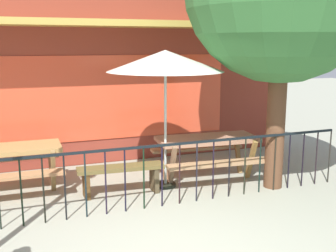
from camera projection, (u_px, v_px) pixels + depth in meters
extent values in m
cube|color=#4E281B|center=(97.00, 160.00, 8.81)|extent=(8.49, 0.54, 0.01)
cube|color=brown|center=(93.00, 42.00, 8.33)|extent=(8.49, 0.50, 4.91)
cube|color=#E54C2D|center=(98.00, 98.00, 8.31)|extent=(5.52, 0.02, 1.70)
cube|color=gold|center=(99.00, 23.00, 7.66)|extent=(7.21, 0.81, 0.12)
cube|color=black|center=(134.00, 148.00, 5.97)|extent=(7.13, 0.04, 0.04)
cylinder|color=black|center=(21.00, 193.00, 5.53)|extent=(0.02, 0.02, 0.95)
cylinder|color=black|center=(44.00, 190.00, 5.62)|extent=(0.02, 0.02, 0.95)
cylinder|color=black|center=(65.00, 187.00, 5.72)|extent=(0.02, 0.02, 0.95)
cylinder|color=black|center=(86.00, 185.00, 5.82)|extent=(0.02, 0.02, 0.95)
cylinder|color=black|center=(106.00, 183.00, 5.92)|extent=(0.02, 0.02, 0.95)
cylinder|color=black|center=(125.00, 180.00, 6.02)|extent=(0.02, 0.02, 0.95)
cylinder|color=black|center=(144.00, 178.00, 6.12)|extent=(0.02, 0.02, 0.95)
cylinder|color=black|center=(162.00, 176.00, 6.22)|extent=(0.02, 0.02, 0.95)
cylinder|color=black|center=(180.00, 174.00, 6.31)|extent=(0.02, 0.02, 0.95)
cylinder|color=black|center=(197.00, 172.00, 6.41)|extent=(0.02, 0.02, 0.95)
cylinder|color=black|center=(213.00, 170.00, 6.51)|extent=(0.02, 0.02, 0.95)
cylinder|color=black|center=(229.00, 168.00, 6.61)|extent=(0.02, 0.02, 0.95)
cylinder|color=black|center=(245.00, 166.00, 6.71)|extent=(0.02, 0.02, 0.95)
cylinder|color=black|center=(260.00, 165.00, 6.81)|extent=(0.02, 0.02, 0.95)
cylinder|color=black|center=(275.00, 163.00, 6.90)|extent=(0.02, 0.02, 0.95)
cylinder|color=black|center=(289.00, 161.00, 7.00)|extent=(0.02, 0.02, 0.95)
cylinder|color=black|center=(303.00, 160.00, 7.10)|extent=(0.02, 0.02, 0.95)
cylinder|color=black|center=(316.00, 158.00, 7.20)|extent=(0.02, 0.02, 0.95)
cylinder|color=black|center=(329.00, 156.00, 7.30)|extent=(0.02, 0.02, 0.95)
cube|color=#A47C44|center=(4.00, 150.00, 6.72)|extent=(1.81, 0.78, 0.07)
cube|color=#A77047|center=(4.00, 177.00, 6.27)|extent=(1.80, 0.28, 0.05)
cube|color=#9E7755|center=(6.00, 159.00, 7.28)|extent=(1.80, 0.28, 0.05)
cube|color=olive|center=(53.00, 172.00, 6.78)|extent=(0.07, 0.35, 0.78)
cube|color=#905F41|center=(51.00, 163.00, 7.29)|extent=(0.07, 0.35, 0.78)
cube|color=#996C52|center=(207.00, 139.00, 7.45)|extent=(1.86, 0.91, 0.07)
cube|color=#A17851|center=(219.00, 164.00, 6.99)|extent=(1.82, 0.41, 0.05)
cube|color=#957650|center=(197.00, 148.00, 8.02)|extent=(1.82, 0.41, 0.05)
cube|color=brown|center=(172.00, 167.00, 7.06)|extent=(0.10, 0.35, 0.78)
cube|color=brown|center=(164.00, 158.00, 7.59)|extent=(0.10, 0.35, 0.78)
cube|color=olive|center=(251.00, 160.00, 7.45)|extent=(0.10, 0.35, 0.78)
cube|color=olive|center=(238.00, 152.00, 7.98)|extent=(0.10, 0.35, 0.78)
cylinder|color=black|center=(165.00, 185.00, 7.17)|extent=(0.36, 0.36, 0.05)
cylinder|color=#AFBFB8|center=(165.00, 122.00, 6.96)|extent=(0.04, 0.04, 2.28)
cone|color=beige|center=(165.00, 61.00, 6.76)|extent=(1.93, 1.93, 0.35)
cube|color=brown|center=(121.00, 168.00, 6.71)|extent=(1.42, 0.43, 0.06)
cube|color=#4F3318|center=(86.00, 184.00, 6.60)|extent=(0.08, 0.29, 0.45)
cube|color=#483C27|center=(154.00, 178.00, 6.91)|extent=(0.08, 0.29, 0.45)
cylinder|color=brown|center=(276.00, 115.00, 6.92)|extent=(0.31, 0.31, 2.50)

